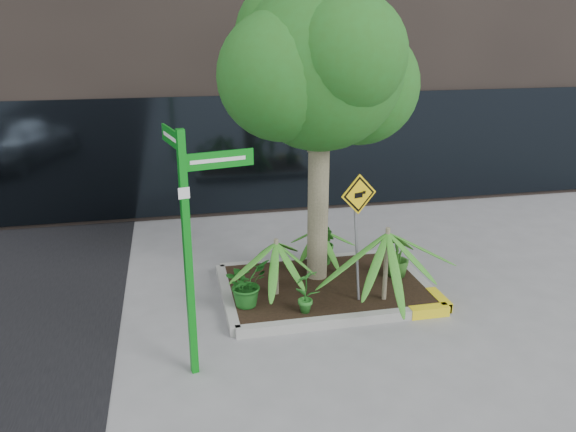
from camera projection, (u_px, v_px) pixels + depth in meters
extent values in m
plane|color=gray|center=(318.00, 301.00, 8.84)|extent=(80.00, 80.00, 0.00)
cube|color=#9E9E99|center=(309.00, 261.00, 10.15)|extent=(3.20, 0.15, 0.15)
cube|color=#9E9E99|center=(346.00, 321.00, 8.11)|extent=(3.20, 0.15, 0.15)
cube|color=#9E9E99|center=(227.00, 297.00, 8.81)|extent=(0.15, 2.20, 0.15)
cube|color=#9E9E99|center=(417.00, 279.00, 9.44)|extent=(0.15, 2.20, 0.15)
cube|color=yellow|center=(429.00, 311.00, 8.37)|extent=(0.60, 0.17, 0.15)
cube|color=black|center=(325.00, 285.00, 9.11)|extent=(3.05, 2.05, 0.06)
cylinder|color=gray|center=(318.00, 195.00, 8.92)|extent=(0.33, 0.33, 3.13)
cylinder|color=gray|center=(326.00, 123.00, 8.57)|extent=(0.59, 0.17, 1.01)
sphere|color=#25601B|center=(321.00, 67.00, 8.28)|extent=(2.50, 2.50, 2.50)
sphere|color=#25601B|center=(360.00, 85.00, 8.81)|extent=(1.88, 1.88, 1.88)
sphere|color=#25601B|center=(282.00, 76.00, 8.00)|extent=(1.88, 1.88, 1.88)
sphere|color=#25601B|center=(347.00, 54.00, 7.67)|extent=(1.67, 1.67, 1.67)
sphere|color=#25601B|center=(292.00, 36.00, 8.56)|extent=(1.77, 1.77, 1.77)
cylinder|color=gray|center=(386.00, 264.00, 8.41)|extent=(0.07, 0.07, 1.16)
cylinder|color=gray|center=(276.00, 267.00, 8.61)|extent=(0.07, 0.07, 0.91)
cylinder|color=gray|center=(319.00, 245.00, 9.79)|extent=(0.07, 0.07, 0.67)
imported|color=#1C621D|center=(246.00, 283.00, 8.30)|extent=(0.90, 0.90, 0.71)
imported|color=#285E1C|center=(398.00, 256.00, 9.27)|extent=(0.55, 0.55, 0.70)
imported|color=#267524|center=(306.00, 290.00, 8.10)|extent=(0.49, 0.49, 0.69)
imported|color=#25671E|center=(325.00, 243.00, 9.70)|extent=(0.51, 0.51, 0.80)
cube|color=#0C8818|center=(188.00, 259.00, 6.56)|extent=(0.10, 0.10, 3.06)
cube|color=#0C8818|center=(218.00, 160.00, 6.35)|extent=(0.84, 0.22, 0.20)
cube|color=#0C8818|center=(172.00, 137.00, 6.47)|extent=(0.22, 0.84, 0.20)
cube|color=white|center=(218.00, 160.00, 6.34)|extent=(0.64, 0.15, 0.04)
cube|color=white|center=(170.00, 137.00, 6.47)|extent=(0.15, 0.64, 0.04)
cube|color=white|center=(184.00, 193.00, 6.25)|extent=(0.13, 0.03, 0.13)
cylinder|color=slate|center=(356.00, 243.00, 8.37)|extent=(0.12, 0.28, 1.79)
cube|color=yellow|center=(359.00, 194.00, 8.10)|extent=(0.58, 0.19, 0.60)
cube|color=black|center=(359.00, 194.00, 8.09)|extent=(0.52, 0.15, 0.54)
cube|color=yellow|center=(359.00, 195.00, 8.09)|extent=(0.44, 0.13, 0.46)
cube|color=black|center=(359.00, 195.00, 8.09)|extent=(0.14, 0.04, 0.08)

